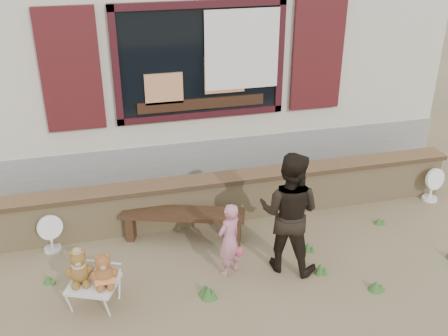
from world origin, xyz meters
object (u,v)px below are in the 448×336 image
object	(u,v)px
bench	(184,219)
folding_chair	(94,284)
child	(229,240)
teddy_bear_right	(104,269)
teddy_bear_left	(79,266)
adult	(289,213)

from	to	relation	value
bench	folding_chair	distance (m)	1.62
folding_chair	child	size ratio (longest dim) A/B	0.68
bench	teddy_bear_right	bearing A→B (deg)	-115.41
folding_chair	child	bearing A→B (deg)	30.49
teddy_bear_left	folding_chair	bearing A→B (deg)	0.00
bench	teddy_bear_right	xyz separation A→B (m)	(-1.08, -1.13, 0.21)
adult	teddy_bear_left	bearing A→B (deg)	37.49
child	adult	size ratio (longest dim) A/B	0.62
teddy_bear_left	teddy_bear_right	distance (m)	0.28
bench	child	xyz separation A→B (m)	(0.39, -0.88, 0.18)
bench	teddy_bear_left	bearing A→B (deg)	-124.41
adult	bench	bearing A→B (deg)	-4.37
bench	teddy_bear_left	size ratio (longest dim) A/B	3.92
adult	folding_chair	bearing A→B (deg)	38.99
teddy_bear_right	child	distance (m)	1.49
bench	child	world-z (taller)	child
teddy_bear_right	adult	world-z (taller)	adult
folding_chair	adult	world-z (taller)	adult
teddy_bear_left	child	size ratio (longest dim) A/B	0.44
folding_chair	adult	xyz separation A→B (m)	(2.32, 0.15, 0.49)
teddy_bear_right	adult	size ratio (longest dim) A/B	0.26
teddy_bear_left	adult	xyz separation A→B (m)	(2.45, 0.10, 0.25)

